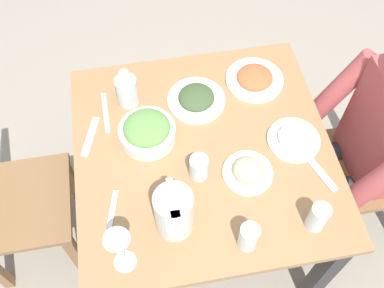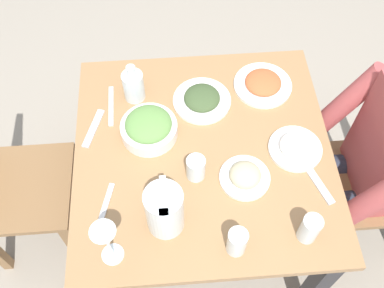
{
  "view_description": "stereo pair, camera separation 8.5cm",
  "coord_description": "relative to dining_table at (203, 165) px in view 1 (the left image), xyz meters",
  "views": [
    {
      "loc": [
        -0.82,
        0.19,
        2.06
      ],
      "look_at": [
        0.01,
        0.04,
        0.73
      ],
      "focal_mm": 41.92,
      "sensor_mm": 36.0,
      "label": 1
    },
    {
      "loc": [
        -0.83,
        0.11,
        2.06
      ],
      "look_at": [
        0.01,
        0.04,
        0.73
      ],
      "focal_mm": 41.92,
      "sensor_mm": 36.0,
      "label": 2
    }
  ],
  "objects": [
    {
      "name": "diner_near",
      "position": [
        -0.03,
        -0.61,
        0.04
      ],
      "size": [
        0.48,
        0.53,
        1.15
      ],
      "color": "#B24C4C",
      "rests_on": "ground_plane"
    },
    {
      "name": "salad_bowl",
      "position": [
        0.09,
        0.19,
        0.15
      ],
      "size": [
        0.2,
        0.2,
        0.09
      ],
      "color": "white",
      "rests_on": "dining_table"
    },
    {
      "name": "plate_dolmas",
      "position": [
        0.22,
        -0.01,
        0.13
      ],
      "size": [
        0.22,
        0.22,
        0.05
      ],
      "color": "white",
      "rests_on": "dining_table"
    },
    {
      "name": "dining_table",
      "position": [
        0.0,
        0.0,
        0.0
      ],
      "size": [
        0.92,
        0.92,
        0.7
      ],
      "color": "#997047",
      "rests_on": "ground_plane"
    },
    {
      "name": "plate_yoghurt",
      "position": [
        -0.02,
        -0.33,
        0.13
      ],
      "size": [
        0.19,
        0.19,
        0.06
      ],
      "color": "white",
      "rests_on": "dining_table"
    },
    {
      "name": "plate_rice_curry",
      "position": [
        0.28,
        -0.26,
        0.13
      ],
      "size": [
        0.23,
        0.23,
        0.04
      ],
      "color": "white",
      "rests_on": "dining_table"
    },
    {
      "name": "wine_glass",
      "position": [
        -0.36,
        0.31,
        0.25
      ],
      "size": [
        0.08,
        0.08,
        0.2
      ],
      "color": "silver",
      "rests_on": "dining_table"
    },
    {
      "name": "ground_plane",
      "position": [
        0.0,
        0.0,
        -0.59
      ],
      "size": [
        8.0,
        8.0,
        0.0
      ],
      "primitive_type": "plane",
      "color": "gray"
    },
    {
      "name": "oil_carafe",
      "position": [
        0.27,
        0.24,
        0.17
      ],
      "size": [
        0.08,
        0.08,
        0.16
      ],
      "color": "silver",
      "rests_on": "dining_table"
    },
    {
      "name": "fork_near",
      "position": [
        0.12,
        0.39,
        0.12
      ],
      "size": [
        0.17,
        0.08,
        0.01
      ],
      "primitive_type": "cube",
      "rotation": [
        0.0,
        0.0,
        -0.32
      ],
      "color": "silver",
      "rests_on": "dining_table"
    },
    {
      "name": "knife_near",
      "position": [
        0.22,
        0.33,
        0.12
      ],
      "size": [
        0.19,
        0.02,
        0.01
      ],
      "primitive_type": "cube",
      "rotation": [
        0.0,
        0.0,
        0.02
      ],
      "color": "silver",
      "rests_on": "dining_table"
    },
    {
      "name": "fork_far",
      "position": [
        -0.16,
        -0.38,
        0.12
      ],
      "size": [
        0.17,
        0.08,
        0.01
      ],
      "primitive_type": "cube",
      "rotation": [
        0.0,
        0.0,
        0.34
      ],
      "color": "silver",
      "rests_on": "dining_table"
    },
    {
      "name": "plate_beans",
      "position": [
        -0.12,
        -0.13,
        0.13
      ],
      "size": [
        0.17,
        0.17,
        0.06
      ],
      "color": "white",
      "rests_on": "dining_table"
    },
    {
      "name": "water_glass_by_pitcher",
      "position": [
        -0.09,
        0.04,
        0.16
      ],
      "size": [
        0.07,
        0.07,
        0.09
      ],
      "primitive_type": "cylinder",
      "color": "silver",
      "rests_on": "dining_table"
    },
    {
      "name": "water_glass_far_left",
      "position": [
        -0.34,
        -0.3,
        0.17
      ],
      "size": [
        0.06,
        0.06,
        0.11
      ],
      "primitive_type": "cylinder",
      "color": "silver",
      "rests_on": "dining_table"
    },
    {
      "name": "knife_far",
      "position": [
        -0.2,
        0.34,
        0.12
      ],
      "size": [
        0.18,
        0.06,
        0.01
      ],
      "primitive_type": "cube",
      "rotation": [
        0.0,
        0.0,
        -0.26
      ],
      "color": "silver",
      "rests_on": "dining_table"
    },
    {
      "name": "water_glass_center",
      "position": [
        -0.37,
        -0.07,
        0.17
      ],
      "size": [
        0.06,
        0.06,
        0.11
      ],
      "primitive_type": "cylinder",
      "color": "silver",
      "rests_on": "dining_table"
    },
    {
      "name": "water_pitcher",
      "position": [
        -0.26,
        0.15,
        0.21
      ],
      "size": [
        0.16,
        0.12,
        0.19
      ],
      "color": "silver",
      "rests_on": "dining_table"
    }
  ]
}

